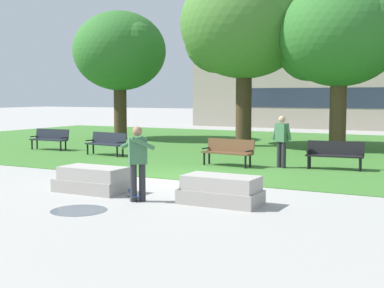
{
  "coord_description": "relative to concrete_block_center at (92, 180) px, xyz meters",
  "views": [
    {
      "loc": [
        7.41,
        -13.08,
        2.42
      ],
      "look_at": [
        1.29,
        -1.4,
        1.2
      ],
      "focal_mm": 50.0,
      "sensor_mm": 36.0,
      "label": 1
    }
  ],
  "objects": [
    {
      "name": "ground_plane",
      "position": [
        0.89,
        2.61,
        -0.31
      ],
      "size": [
        140.0,
        140.0,
        0.0
      ],
      "primitive_type": "plane",
      "color": "#A3A09B"
    },
    {
      "name": "grass_lawn",
      "position": [
        0.89,
        12.61,
        -0.3
      ],
      "size": [
        40.0,
        20.0,
        0.02
      ],
      "primitive_type": "cube",
      "color": "#3D752D",
      "rests_on": "ground"
    },
    {
      "name": "concrete_block_center",
      "position": [
        0.0,
        0.0,
        0.0
      ],
      "size": [
        1.81,
        0.9,
        0.64
      ],
      "color": "#9E9991",
      "rests_on": "ground"
    },
    {
      "name": "concrete_block_left",
      "position": [
        3.45,
        0.15,
        0.0
      ],
      "size": [
        1.8,
        0.9,
        0.64
      ],
      "color": "#9E9991",
      "rests_on": "ground"
    },
    {
      "name": "person_skateboarder",
      "position": [
        1.65,
        -0.43,
        0.67
      ],
      "size": [
        0.86,
        0.59,
        1.71
      ],
      "color": "#28282D",
      "rests_on": "ground"
    },
    {
      "name": "skateboard",
      "position": [
        1.36,
        -0.16,
        -0.22
      ],
      "size": [
        0.8,
        0.91,
        0.14
      ],
      "color": "#2D4C75",
      "rests_on": "ground"
    },
    {
      "name": "puddle",
      "position": [
        1.08,
        -1.81,
        -0.3
      ],
      "size": [
        1.19,
        1.19,
        0.01
      ],
      "primitive_type": "cylinder",
      "color": "#47515B",
      "rests_on": "ground"
    },
    {
      "name": "park_bench_near_left",
      "position": [
        -4.5,
        6.65,
        0.23
      ],
      "size": [
        1.85,
        0.74,
        0.9
      ],
      "color": "#1E232D",
      "rests_on": "grass_lawn"
    },
    {
      "name": "park_bench_near_right",
      "position": [
        -7.98,
        7.23,
        0.23
      ],
      "size": [
        1.81,
        0.58,
        0.9
      ],
      "color": "#1E232D",
      "rests_on": "grass_lawn"
    },
    {
      "name": "park_bench_far_left",
      "position": [
        1.06,
        5.99,
        0.23
      ],
      "size": [
        1.85,
        0.73,
        0.9
      ],
      "color": "brown",
      "rests_on": "grass_lawn"
    },
    {
      "name": "park_bench_far_right",
      "position": [
        4.44,
        6.81,
        0.23
      ],
      "size": [
        1.85,
        0.72,
        0.9
      ],
      "color": "black",
      "rests_on": "grass_lawn"
    },
    {
      "name": "tree_near_right",
      "position": [
        -1.25,
        12.85,
        5.3
      ],
      "size": [
        6.24,
        5.95,
        8.2
      ],
      "color": "#42301E",
      "rests_on": "grass_lawn"
    },
    {
      "name": "tree_far_right",
      "position": [
        -8.68,
        13.43,
        4.38
      ],
      "size": [
        5.23,
        4.98,
        6.86
      ],
      "color": "#42301E",
      "rests_on": "grass_lawn"
    },
    {
      "name": "tree_far_left",
      "position": [
        3.18,
        12.59,
        4.57
      ],
      "size": [
        5.44,
        5.18,
        7.14
      ],
      "color": "#4C3823",
      "rests_on": "grass_lawn"
    },
    {
      "name": "person_bystander_near_lawn",
      "position": [
        2.81,
        6.35,
        0.68
      ],
      "size": [
        0.73,
        0.38,
        1.71
      ],
      "color": "#28282D",
      "rests_on": "grass_lawn"
    }
  ]
}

